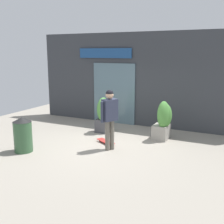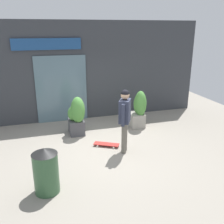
# 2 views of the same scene
# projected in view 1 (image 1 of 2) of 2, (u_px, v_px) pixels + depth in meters

# --- Properties ---
(ground_plane) EXTENTS (12.00, 12.00, 0.00)m
(ground_plane) POSITION_uv_depth(u_px,v_px,m) (104.00, 145.00, 8.62)
(ground_plane) COLOR gray
(building_facade) EXTENTS (8.48, 0.31, 3.51)m
(building_facade) POSITION_uv_depth(u_px,v_px,m) (138.00, 80.00, 10.77)
(building_facade) COLOR #383A3F
(building_facade) RESTS_ON ground_plane
(skateboarder) EXTENTS (0.43, 0.52, 1.75)m
(skateboarder) POSITION_uv_depth(u_px,v_px,m) (110.00, 113.00, 8.02)
(skateboarder) COLOR #666056
(skateboarder) RESTS_ON ground_plane
(skateboard) EXTENTS (0.74, 0.55, 0.08)m
(skateboard) POSITION_uv_depth(u_px,v_px,m) (106.00, 141.00, 8.80)
(skateboard) COLOR red
(skateboard) RESTS_ON ground_plane
(planter_box_left) EXTENTS (0.52, 0.67, 1.25)m
(planter_box_left) POSITION_uv_depth(u_px,v_px,m) (104.00, 115.00, 9.94)
(planter_box_left) COLOR #47474C
(planter_box_left) RESTS_ON ground_plane
(planter_box_right) EXTENTS (0.58, 0.69, 1.27)m
(planter_box_right) POSITION_uv_depth(u_px,v_px,m) (163.00, 120.00, 9.05)
(planter_box_right) COLOR gray
(planter_box_right) RESTS_ON ground_plane
(trash_bin) EXTENTS (0.52, 0.52, 1.00)m
(trash_bin) POSITION_uv_depth(u_px,v_px,m) (23.00, 134.00, 7.99)
(trash_bin) COLOR #335938
(trash_bin) RESTS_ON ground_plane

